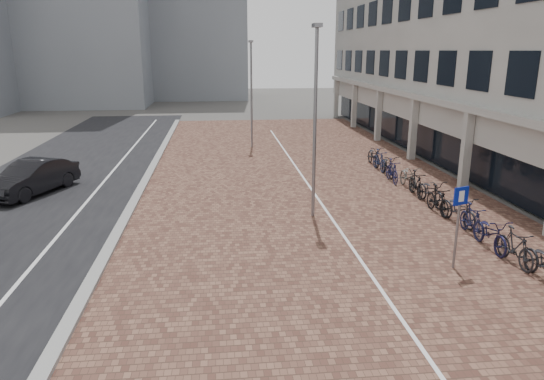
# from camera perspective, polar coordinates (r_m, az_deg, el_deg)

# --- Properties ---
(ground) EXTENTS (140.00, 140.00, 0.00)m
(ground) POSITION_cam_1_polar(r_m,az_deg,el_deg) (11.72, 3.29, -14.11)
(ground) COLOR #474442
(ground) RESTS_ON ground
(plaza_brick) EXTENTS (14.50, 42.00, 0.04)m
(plaza_brick) POSITION_cam_1_polar(r_m,az_deg,el_deg) (23.09, 3.32, 1.05)
(plaza_brick) COLOR brown
(plaza_brick) RESTS_ON ground
(street_asphalt) EXTENTS (8.00, 50.00, 0.03)m
(street_asphalt) POSITION_cam_1_polar(r_m,az_deg,el_deg) (23.91, -23.67, 0.23)
(street_asphalt) COLOR black
(street_asphalt) RESTS_ON ground
(curb) EXTENTS (0.35, 42.00, 0.14)m
(curb) POSITION_cam_1_polar(r_m,az_deg,el_deg) (23.01, -14.40, 0.68)
(curb) COLOR gray
(curb) RESTS_ON ground
(lane_line) EXTENTS (0.12, 44.00, 0.00)m
(lane_line) POSITION_cam_1_polar(r_m,az_deg,el_deg) (23.37, -19.00, 0.42)
(lane_line) COLOR white
(lane_line) RESTS_ON street_asphalt
(parking_line) EXTENTS (0.10, 30.00, 0.00)m
(parking_line) POSITION_cam_1_polar(r_m,az_deg,el_deg) (23.12, 3.81, 1.12)
(parking_line) COLOR white
(parking_line) RESTS_ON plaza_brick
(car_dark) EXTENTS (3.05, 4.51, 1.41)m
(car_dark) POSITION_cam_1_polar(r_m,az_deg,el_deg) (23.09, -25.65, 1.29)
(car_dark) COLOR black
(car_dark) RESTS_ON ground
(parking_sign) EXTENTS (0.47, 0.20, 2.34)m
(parking_sign) POSITION_cam_1_polar(r_m,az_deg,el_deg) (14.30, 20.50, -2.69)
(parking_sign) COLOR slate
(parking_sign) RESTS_ON ground
(lamp_near) EXTENTS (0.12, 0.12, 6.60)m
(lamp_near) POSITION_cam_1_polar(r_m,az_deg,el_deg) (17.47, 4.90, 7.31)
(lamp_near) COLOR slate
(lamp_near) RESTS_ON ground
(lamp_far) EXTENTS (0.12, 0.12, 6.31)m
(lamp_far) POSITION_cam_1_polar(r_m,az_deg,el_deg) (30.72, -2.36, 10.66)
(lamp_far) COLOR slate
(lamp_far) RESTS_ON ground
(bike_row) EXTENTS (1.15, 15.79, 1.05)m
(bike_row) POSITION_cam_1_polar(r_m,az_deg,el_deg) (20.37, 17.41, -0.16)
(bike_row) COLOR black
(bike_row) RESTS_ON ground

